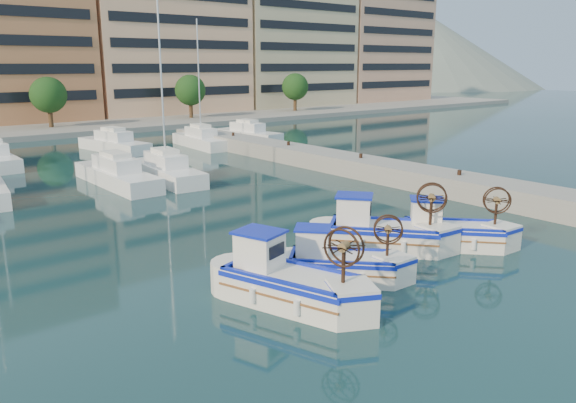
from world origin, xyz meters
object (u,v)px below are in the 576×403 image
(fishing_boat_a, at_px, (287,281))
(fishing_boat_d, at_px, (449,230))
(fishing_boat_b, at_px, (338,262))
(fishing_boat_c, at_px, (380,231))

(fishing_boat_a, relative_size, fishing_boat_d, 1.16)
(fishing_boat_a, bearing_deg, fishing_boat_b, -8.89)
(fishing_boat_a, relative_size, fishing_boat_c, 1.03)
(fishing_boat_b, bearing_deg, fishing_boat_c, -23.39)
(fishing_boat_b, distance_m, fishing_boat_c, 3.98)
(fishing_boat_d, bearing_deg, fishing_boat_c, 104.98)
(fishing_boat_a, xyz_separation_m, fishing_boat_b, (2.73, 0.44, -0.12))
(fishing_boat_b, bearing_deg, fishing_boat_d, -45.91)
(fishing_boat_d, bearing_deg, fishing_boat_b, 135.26)
(fishing_boat_b, relative_size, fishing_boat_d, 0.93)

